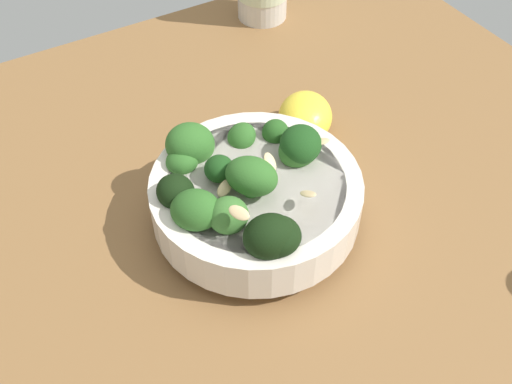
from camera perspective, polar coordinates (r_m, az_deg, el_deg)
ground_plane at (r=60.37cm, az=4.29°, el=-1.42°), size 71.91×71.91×4.20cm
bowl_of_broccoli at (r=53.20cm, az=-0.35°, el=-0.15°), size 18.58×18.65×9.49cm
lemon_wedge at (r=63.61cm, az=4.62°, el=7.04°), size 8.70×8.46×4.37cm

